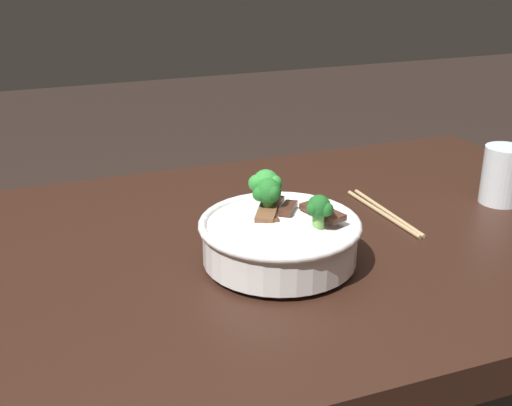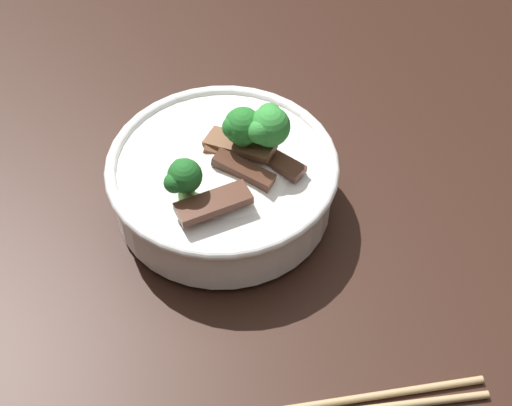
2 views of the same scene
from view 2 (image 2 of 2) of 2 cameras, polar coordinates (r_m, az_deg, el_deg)
name	(u,v)px [view 2 (image 2 of 2)]	position (r m, az deg, el deg)	size (l,w,h in m)	color
dining_table	(290,236)	(0.98, 2.35, -2.31)	(1.37, 0.76, 0.77)	black
rice_bowl	(224,179)	(0.83, -2.26, 1.64)	(0.23, 0.23, 0.13)	white
chopsticks_pair	(367,403)	(0.74, 7.73, -13.57)	(0.03, 0.21, 0.01)	tan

